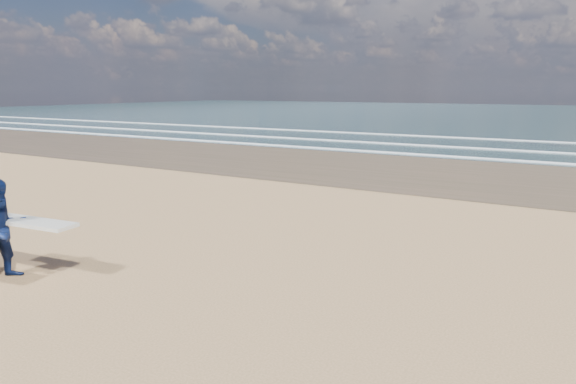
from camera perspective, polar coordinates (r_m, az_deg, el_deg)
The scene contains 1 object.
surfer_far at distance 11.15m, azimuth -28.94°, elevation -3.65°, with size 2.24×1.23×1.94m.
Camera 1 is at (9.39, -5.01, 3.61)m, focal length 32.00 mm.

